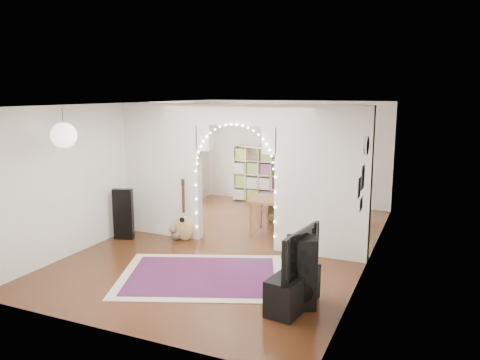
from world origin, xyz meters
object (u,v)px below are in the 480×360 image
at_px(dining_table, 280,203).
at_px(dining_chair_left, 281,212).
at_px(acoustic_guitar, 184,218).
at_px(dining_chair_right, 290,219).
at_px(floor_speaker, 301,273).
at_px(media_console, 293,290).
at_px(bookcase, 260,174).

distance_m(dining_table, dining_chair_left, 1.13).
bearing_deg(acoustic_guitar, dining_table, 32.90).
height_order(dining_chair_left, dining_chair_right, dining_chair_right).
bearing_deg(floor_speaker, dining_chair_right, 86.04).
relative_size(media_console, dining_chair_left, 1.99).
distance_m(floor_speaker, dining_chair_right, 3.65).
bearing_deg(floor_speaker, dining_table, 90.02).
xyz_separation_m(media_console, bookcase, (-2.69, 5.71, 0.50)).
relative_size(dining_table, dining_chair_right, 2.35).
xyz_separation_m(floor_speaker, dining_chair_right, (-1.24, 3.43, -0.26)).
distance_m(acoustic_guitar, bookcase, 3.76).
bearing_deg(floor_speaker, dining_chair_left, 88.30).
height_order(dining_table, dining_chair_right, dining_table).
distance_m(media_console, dining_chair_right, 3.66).
bearing_deg(floor_speaker, acoustic_guitar, 123.35).
relative_size(acoustic_guitar, dining_chair_right, 2.04).
xyz_separation_m(bookcase, dining_chair_left, (1.15, -1.65, -0.52)).
xyz_separation_m(floor_speaker, bookcase, (-2.78, 5.66, 0.25)).
bearing_deg(dining_chair_left, dining_chair_right, -48.61).
height_order(floor_speaker, dining_table, floor_speaker).
xyz_separation_m(floor_speaker, media_console, (-0.10, -0.05, -0.25)).
bearing_deg(dining_chair_right, bookcase, 111.32).
bearing_deg(dining_table, acoustic_guitar, -147.22).
xyz_separation_m(dining_chair_left, dining_chair_right, (0.39, -0.58, 0.01)).
bearing_deg(bookcase, media_console, -44.97).
bearing_deg(dining_table, dining_chair_right, 75.13).
xyz_separation_m(acoustic_guitar, floor_speaker, (2.96, -1.91, 0.03)).
bearing_deg(floor_speaker, media_console, -177.15).
bearing_deg(dining_chair_left, bookcase, 132.50).
bearing_deg(bookcase, acoustic_guitar, -72.82).
relative_size(media_console, dining_table, 0.82).
relative_size(floor_speaker, dining_chair_right, 1.91).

